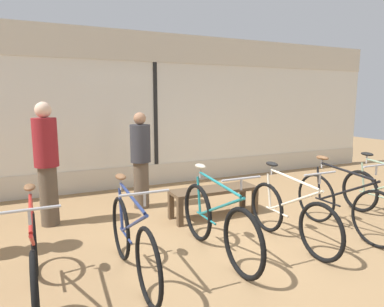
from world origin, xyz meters
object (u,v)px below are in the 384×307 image
Objects in this scene: bicycle_center_right at (290,215)px; display_bench at (214,193)px; bicycle_far_left at (34,260)px; customer_near_rack at (47,161)px; customer_by_window at (141,158)px; bicycle_center_left at (217,223)px; bicycle_right at (342,204)px; bicycle_left at (132,241)px.

bicycle_center_right is 1.21× the size of display_bench.
bicycle_far_left is 2.10m from customer_near_rack.
customer_near_rack reaches higher than bicycle_far_left.
customer_by_window reaches higher than bicycle_far_left.
bicycle_center_right is at bearing -36.38° from customer_near_rack.
bicycle_center_left reaches higher than bicycle_far_left.
bicycle_center_left is 1.08× the size of bicycle_center_right.
customer_near_rack is 1.49m from customer_by_window.
display_bench is 2.55m from customer_near_rack.
bicycle_right is 0.97× the size of customer_near_rack.
bicycle_center_right is 0.93× the size of customer_near_rack.
customer_near_rack is 1.11× the size of customer_by_window.
bicycle_far_left is at bearing -177.90° from bicycle_center_left.
bicycle_center_left is (1.96, 0.07, 0.02)m from bicycle_far_left.
bicycle_far_left is 0.99× the size of bicycle_left.
bicycle_right is at bearing -3.14° from bicycle_center_left.
bicycle_center_right is at bearing -0.48° from bicycle_far_left.
bicycle_center_right is 1.39m from display_bench.
bicycle_center_left is at bearing 176.86° from bicycle_right.
bicycle_left is 1.04m from bicycle_center_left.
bicycle_center_right is at bearing 179.43° from bicycle_right.
display_bench is 0.86× the size of customer_by_window.
customer_by_window is (-1.29, 2.26, 0.47)m from bicycle_center_right.
bicycle_left is 1.08× the size of customer_by_window.
bicycle_center_right is 2.64m from customer_by_window.
customer_by_window is (0.77, 2.24, 0.45)m from bicycle_left.
bicycle_far_left is 2.98m from bicycle_center_right.
bicycle_left is 0.96× the size of bicycle_center_left.
bicycle_center_left is at bearing 4.15° from bicycle_left.
bicycle_left is 2.97m from bicycle_right.
bicycle_right is 3.19m from customer_by_window.
bicycle_center_right is (2.98, -0.02, -0.00)m from bicycle_far_left.
customer_by_window reaches higher than bicycle_center_right.
display_bench is at bearing 26.80° from bicycle_far_left.
display_bench is at bearing 105.86° from bicycle_center_right.
bicycle_left reaches higher than bicycle_far_left.
bicycle_right is (1.93, -0.11, 0.00)m from bicycle_center_left.
bicycle_left is at bearing -108.96° from customer_by_window.
bicycle_center_left is 1.01× the size of customer_near_rack.
bicycle_center_right is (1.02, -0.10, -0.02)m from bicycle_center_left.
bicycle_left is 1.01× the size of bicycle_right.
display_bench is at bearing -16.30° from customer_near_rack.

